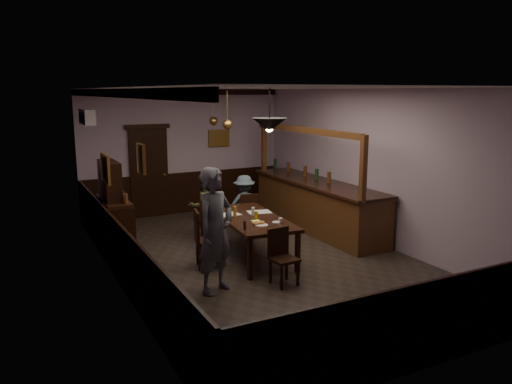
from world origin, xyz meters
TOP-DOWN VIEW (x-y plane):
  - room at (0.00, 0.00)m, footprint 5.01×8.01m
  - dining_table at (-0.10, 0.17)m, footprint 1.20×2.28m
  - chair_far_left at (-0.42, 1.48)m, footprint 0.40×0.40m
  - chair_far_right at (0.46, 1.40)m, footprint 0.47×0.47m
  - chair_near at (-0.23, -1.15)m, footprint 0.41×0.41m
  - chair_side at (-1.04, 0.07)m, footprint 0.52×0.52m
  - person_standing at (-1.26, -0.98)m, footprint 0.82×0.72m
  - person_seated_left at (-0.40, 1.76)m, footprint 0.70×0.58m
  - person_seated_right at (0.49, 1.67)m, footprint 0.88×0.62m
  - newspaper_left at (-0.39, 0.51)m, footprint 0.43×0.32m
  - newspaper_right at (0.20, 0.42)m, footprint 0.47×0.38m
  - napkin at (-0.15, -0.13)m, footprint 0.16×0.16m
  - saucer at (0.12, -0.37)m, footprint 0.15×0.15m
  - coffee_cup at (0.17, -0.41)m, footprint 0.09×0.09m
  - pastry_plate at (-0.20, -0.42)m, footprint 0.22×0.22m
  - pastry_ring_a at (-0.27, -0.35)m, footprint 0.13×0.13m
  - pastry_ring_b at (-0.18, -0.36)m, footprint 0.13×0.13m
  - soda_can at (-0.07, 0.04)m, footprint 0.07×0.07m
  - beer_glass at (-0.36, 0.28)m, footprint 0.06×0.06m
  - water_glass at (-0.02, 0.26)m, footprint 0.06×0.06m
  - pepper_mill at (-0.55, -0.51)m, footprint 0.04×0.04m
  - sideboard at (-2.21, 1.60)m, footprint 0.46×1.29m
  - bar_counter at (1.99, 1.19)m, footprint 0.92×3.97m
  - door_back at (-0.90, 3.95)m, footprint 0.90×0.06m
  - ac_unit at (-2.38, 2.90)m, footprint 0.20×0.85m
  - picture_left_small at (-2.46, -1.60)m, footprint 0.04×0.28m
  - picture_left_large at (-2.46, 0.80)m, footprint 0.04×0.62m
  - picture_back at (0.90, 3.96)m, footprint 0.55×0.04m
  - pendant_iron at (-0.17, -0.63)m, footprint 0.56×0.56m
  - pendant_brass_mid at (0.10, 1.61)m, footprint 0.20×0.20m
  - pendant_brass_far at (0.30, 2.84)m, footprint 0.20×0.20m

SIDE VIEW (x-z plane):
  - chair_near at x=-0.23m, z-range 0.04..0.92m
  - chair_far_left at x=-0.42m, z-range 0.04..0.93m
  - chair_far_right at x=0.46m, z-range 0.04..0.95m
  - chair_side at x=-1.04m, z-range 0.05..1.04m
  - bar_counter at x=1.99m, z-range -0.55..1.68m
  - person_seated_right at x=0.49m, z-range 0.00..1.23m
  - person_seated_left at x=-0.40m, z-range 0.00..1.32m
  - sideboard at x=-2.21m, z-range -0.17..1.54m
  - dining_table at x=-0.10m, z-range 0.31..1.06m
  - napkin at x=-0.15m, z-range 0.75..0.75m
  - newspaper_left at x=-0.39m, z-range 0.75..0.76m
  - newspaper_right at x=0.20m, z-range 0.75..0.76m
  - saucer at x=0.12m, z-range 0.75..0.76m
  - pastry_plate at x=-0.20m, z-range 0.75..0.76m
  - pastry_ring_a at x=-0.27m, z-range 0.77..0.81m
  - pastry_ring_b at x=-0.18m, z-range 0.77..0.81m
  - coffee_cup at x=0.17m, z-range 0.76..0.84m
  - soda_can at x=-0.07m, z-range 0.75..0.87m
  - pepper_mill at x=-0.55m, z-range 0.75..0.89m
  - water_glass at x=-0.02m, z-range 0.75..0.90m
  - beer_glass at x=-0.36m, z-range 0.75..0.95m
  - person_standing at x=-1.26m, z-range 0.00..1.88m
  - door_back at x=-0.90m, z-range 0.00..2.10m
  - room at x=0.00m, z-range -0.01..3.01m
  - picture_left_large at x=-2.46m, z-range 1.46..1.94m
  - picture_back at x=0.90m, z-range 1.59..2.01m
  - picture_left_small at x=-2.46m, z-range 1.97..2.33m
  - pendant_brass_mid at x=0.10m, z-range 1.89..2.70m
  - pendant_brass_far at x=0.30m, z-range 1.89..2.70m
  - pendant_iron at x=-0.17m, z-range 2.08..2.77m
  - ac_unit at x=-2.38m, z-range 2.30..2.60m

